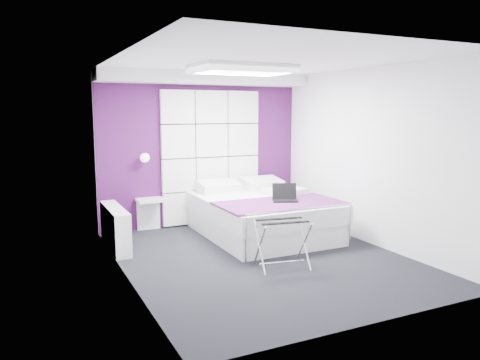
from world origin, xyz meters
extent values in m
plane|color=black|center=(0.00, 0.00, 0.00)|extent=(4.40, 4.40, 0.00)
plane|color=white|center=(0.00, 0.00, 2.60)|extent=(4.40, 4.40, 0.00)
plane|color=white|center=(0.00, 2.20, 1.30)|extent=(3.60, 0.00, 3.60)
plane|color=white|center=(-1.80, 0.00, 1.30)|extent=(0.00, 4.40, 4.40)
plane|color=white|center=(1.80, 0.00, 1.30)|extent=(0.00, 4.40, 4.40)
cube|color=#400F42|center=(0.00, 2.19, 1.30)|extent=(3.58, 0.02, 2.58)
cube|color=silver|center=(0.00, 1.95, 2.50)|extent=(3.58, 0.50, 0.20)
sphere|color=white|center=(-1.05, 2.06, 1.22)|extent=(0.15, 0.15, 0.15)
cube|color=silver|center=(-1.69, 1.30, 0.30)|extent=(0.22, 1.20, 0.60)
cube|color=silver|center=(0.56, 1.01, 0.16)|extent=(1.75, 2.18, 0.33)
cube|color=white|center=(0.56, 1.01, 0.46)|extent=(1.79, 2.22, 0.27)
cube|color=#561753|center=(0.56, 0.46, 0.62)|extent=(1.85, 0.98, 0.03)
cube|color=silver|center=(-0.99, 2.02, 0.52)|extent=(0.43, 0.33, 0.05)
cube|color=black|center=(0.05, -0.46, 0.60)|extent=(0.62, 0.46, 0.01)
cube|color=black|center=(0.67, 0.51, 0.64)|extent=(0.36, 0.25, 0.02)
cube|color=black|center=(0.67, 0.64, 0.77)|extent=(0.36, 0.01, 0.24)
camera|label=1|loc=(-2.88, -5.38, 1.96)|focal=35.00mm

